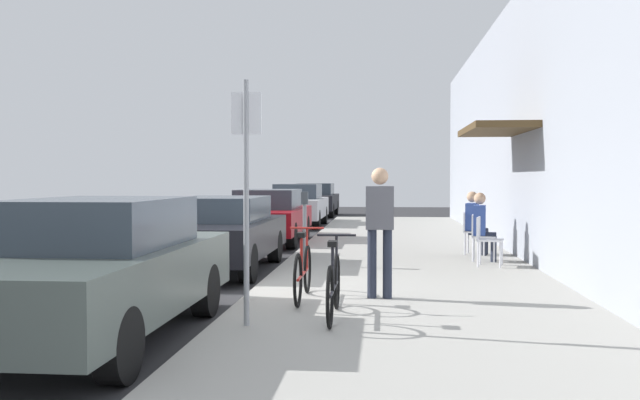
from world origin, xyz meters
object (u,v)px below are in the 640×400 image
object	(u,v)px
parked_car_4	(316,199)
cafe_chair_0	(485,238)
bicycle_0	(303,272)
parked_car_2	(268,215)
parked_car_1	(220,232)
bicycle_1	(334,286)
parked_car_3	(298,205)
seated_patron_1	(483,224)
street_sign	(246,182)
cafe_chair_1	(479,234)
pedestrian_standing	(380,222)
cafe_chair_2	(472,230)
parking_meter	(305,223)
seated_patron_2	(475,220)
parked_car_0	(96,268)

from	to	relation	value
parked_car_4	cafe_chair_0	xyz separation A→B (m)	(4.76, -17.50, -0.12)
bicycle_0	parked_car_2	bearing A→B (deg)	102.49
parked_car_1	bicycle_1	xyz separation A→B (m)	(2.39, -4.55, -0.23)
parked_car_3	parked_car_4	world-z (taller)	parked_car_3
parked_car_4	cafe_chair_0	bearing A→B (deg)	-74.79
parked_car_2	seated_patron_1	size ratio (longest dim) A/B	3.41
parked_car_3	street_sign	distance (m)	16.47
cafe_chair_1	pedestrian_standing	bearing A→B (deg)	-113.97
parked_car_3	seated_patron_1	bearing A→B (deg)	-65.24
parked_car_4	pedestrian_standing	size ratio (longest dim) A/B	2.59
parked_car_2	bicycle_0	world-z (taller)	parked_car_2
cafe_chair_2	street_sign	bearing A→B (deg)	-114.81
street_sign	bicycle_1	distance (m)	1.54
seated_patron_1	pedestrian_standing	xyz separation A→B (m)	(-1.92, -4.17, 0.30)
parked_car_3	cafe_chair_2	xyz separation A→B (m)	(4.76, -9.33, -0.13)
cafe_chair_1	bicycle_0	bearing A→B (deg)	-122.95
cafe_chair_2	cafe_chair_0	bearing A→B (deg)	-90.03
parked_car_1	cafe_chair_2	size ratio (longest dim) A/B	5.06
parking_meter	street_sign	size ratio (longest dim) A/B	0.51
bicycle_1	cafe_chair_0	world-z (taller)	bicycle_1
parked_car_3	street_sign	world-z (taller)	street_sign
seated_patron_1	seated_patron_2	world-z (taller)	same
cafe_chair_2	seated_patron_1	bearing A→B (deg)	-87.06
bicycle_0	seated_patron_2	bearing A→B (deg)	62.08
cafe_chair_1	pedestrian_standing	xyz separation A→B (m)	(-1.86, -4.18, 0.50)
parked_car_0	cafe_chair_0	world-z (taller)	parked_car_0
seated_patron_1	parked_car_1	bearing A→B (deg)	-169.17
parked_car_1	bicycle_0	world-z (taller)	parked_car_1
seated_patron_1	parked_car_3	bearing A→B (deg)	114.76
bicycle_0	cafe_chair_1	bearing A→B (deg)	57.05
cafe_chair_2	pedestrian_standing	bearing A→B (deg)	-109.39
parked_car_2	parking_meter	xyz separation A→B (m)	(1.55, -5.25, 0.17)
parked_car_3	pedestrian_standing	bearing A→B (deg)	-78.77
parking_meter	street_sign	world-z (taller)	street_sign
parking_meter	bicycle_0	distance (m)	3.45
parking_meter	cafe_chair_1	world-z (taller)	parking_meter
cafe_chair_2	parked_car_3	bearing A→B (deg)	117.04
parked_car_1	cafe_chair_1	distance (m)	4.85
parking_meter	cafe_chair_1	bearing A→B (deg)	16.83
parked_car_4	cafe_chair_1	bearing A→B (deg)	-74.14
cafe_chair_0	cafe_chair_2	bearing A→B (deg)	89.97
parked_car_0	bicycle_1	distance (m)	2.54
seated_patron_2	pedestrian_standing	distance (m)	5.61
parked_car_0	street_sign	distance (m)	1.78
seated_patron_1	cafe_chair_2	distance (m)	1.13
parked_car_4	seated_patron_1	world-z (taller)	parked_car_4
parked_car_0	bicycle_0	bearing A→B (deg)	44.96
parking_meter	seated_patron_1	size ratio (longest dim) A/B	1.02
parked_car_2	bicycle_0	bearing A→B (deg)	-77.51
parked_car_1	cafe_chair_2	bearing A→B (deg)	23.18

